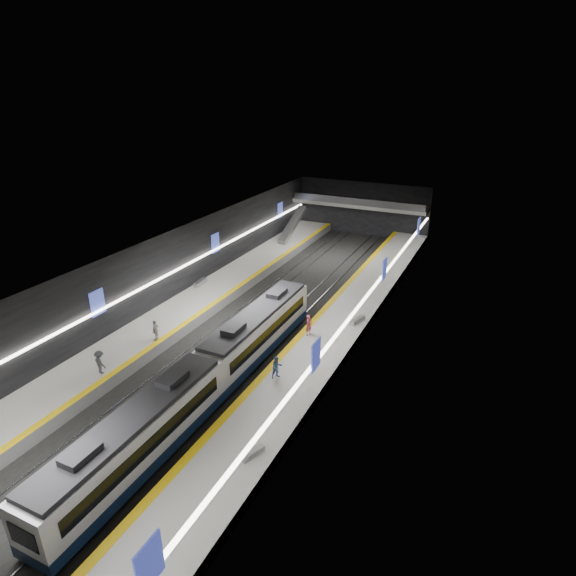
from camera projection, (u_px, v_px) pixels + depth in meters
The scene contains 25 objects.
ground at pixel (249, 333), 44.98m from camera, with size 70.00×70.00×0.00m, color black.
ceiling at pixel (246, 252), 41.82m from camera, with size 20.00×70.00×0.04m, color beige.
wall_left at pixel (159, 276), 47.32m from camera, with size 0.04×70.00×8.00m, color black.
wall_right at pixel (353, 315), 39.49m from camera, with size 0.04×70.00×8.00m, color black.
wall_back at pixel (362, 209), 72.49m from camera, with size 20.00×0.04×8.00m, color black.
platform_left at pixel (183, 313), 47.72m from camera, with size 5.00×70.00×1.00m, color slate.
tile_surface_left at pixel (182, 308), 47.52m from camera, with size 5.00×70.00×0.02m, color #B4B4AF.
tactile_strip_left at pixel (201, 312), 46.66m from camera, with size 0.60×70.00×0.02m, color yellow.
platform_right at pixel (324, 345), 41.85m from camera, with size 5.00×70.00×1.00m, color slate.
tile_surface_right at pixel (324, 340), 41.65m from camera, with size 5.00×70.00×0.02m, color #B4B4AF.
tactile_strip_right at pixel (301, 335), 42.51m from camera, with size 0.60×70.00×0.02m, color yellow.
rails at pixel (249, 332), 44.96m from camera, with size 6.52×70.00×0.12m.
train at pixel (208, 375), 34.60m from camera, with size 2.69×30.04×3.60m.
ad_posters at pixel (253, 285), 44.04m from camera, with size 19.94×53.50×2.20m.
cove_light_left at pixel (161, 278), 47.32m from camera, with size 0.25×68.60×0.12m, color white.
cove_light_right at pixel (351, 316), 39.64m from camera, with size 0.25×68.60×0.12m, color white.
mezzanine_bridge at pixel (359, 205), 70.36m from camera, with size 20.00×3.00×1.50m.
escalator at pixel (292, 225), 68.38m from camera, with size 1.20×8.00×0.60m, color #99999E.
bench_left_far at pixel (200, 283), 52.98m from camera, with size 0.55×1.98×0.48m, color #99999E.
bench_right_near at pixel (253, 453), 28.69m from camera, with size 0.45×1.62×0.40m, color #99999E.
bench_right_far at pixel (357, 320), 44.64m from camera, with size 0.51×1.84×0.45m, color #99999E.
passenger_right_a at pixel (309, 325), 42.14m from camera, with size 0.70×0.46×1.93m, color #BC4652.
passenger_right_b at pixel (277, 368), 36.02m from camera, with size 0.87×0.68×1.80m, color #446495.
passenger_left_a at pixel (156, 330), 41.31m from camera, with size 1.12×0.47×1.91m, color beige.
passenger_left_b at pixel (100, 362), 36.57m from camera, with size 1.24×0.71×1.92m, color #3B3C42.
Camera 1 is at (20.24, -34.32, 21.61)m, focal length 30.00 mm.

